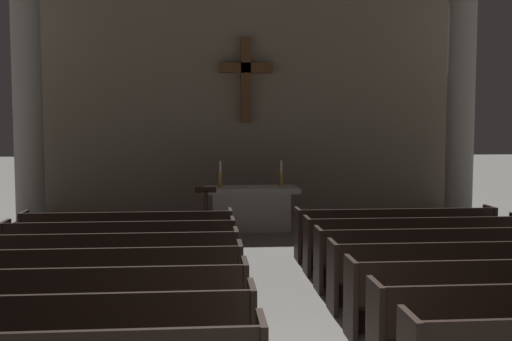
{
  "coord_description": "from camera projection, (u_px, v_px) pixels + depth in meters",
  "views": [
    {
      "loc": [
        -1.06,
        -4.87,
        2.52
      ],
      "look_at": [
        0.0,
        7.86,
        1.5
      ],
      "focal_mm": 43.67,
      "sensor_mm": 36.0,
      "label": 1
    }
  ],
  "objects": [
    {
      "name": "pew_left_row_7",
      "position": [
        128.0,
        237.0,
        10.95
      ],
      "size": [
        3.65,
        0.5,
        0.95
      ],
      "color": "black",
      "rests_on": "ground"
    },
    {
      "name": "column_left_third",
      "position": [
        28.0,
        103.0,
        13.83
      ],
      "size": [
        0.96,
        0.96,
        6.02
      ],
      "color": "#9E998E",
      "rests_on": "ground"
    },
    {
      "name": "pew_left_row_4",
      "position": [
        99.0,
        282.0,
        7.9
      ],
      "size": [
        3.65,
        0.5,
        0.95
      ],
      "color": "black",
      "rests_on": "ground"
    },
    {
      "name": "lectern",
      "position": [
        206.0,
        215.0,
        13.02
      ],
      "size": [
        0.44,
        0.36,
        1.15
      ],
      "color": "black",
      "rests_on": "ground"
    },
    {
      "name": "pew_right_row_5",
      "position": [
        437.0,
        257.0,
        9.31
      ],
      "size": [
        3.65,
        0.5,
        0.95
      ],
      "color": "black",
      "rests_on": "ground"
    },
    {
      "name": "altar",
      "position": [
        251.0,
        207.0,
        14.3
      ],
      "size": [
        2.2,
        0.9,
        1.01
      ],
      "color": "#A8A399",
      "rests_on": "ground"
    },
    {
      "name": "apse_with_cross",
      "position": [
        245.0,
        94.0,
        16.08
      ],
      "size": [
        10.97,
        0.51,
        6.44
      ],
      "color": "gray",
      "rests_on": "ground"
    },
    {
      "name": "candlestick_left",
      "position": [
        220.0,
        179.0,
        14.19
      ],
      "size": [
        0.16,
        0.16,
        0.6
      ],
      "color": "#B79338",
      "rests_on": "altar"
    },
    {
      "name": "candlestick_right",
      "position": [
        281.0,
        178.0,
        14.3
      ],
      "size": [
        0.16,
        0.16,
        0.6
      ],
      "color": "#B79338",
      "rests_on": "altar"
    },
    {
      "name": "pew_right_row_6",
      "position": [
        414.0,
        244.0,
        10.33
      ],
      "size": [
        3.65,
        0.5,
        0.95
      ],
      "color": "black",
      "rests_on": "ground"
    },
    {
      "name": "pew_right_row_7",
      "position": [
        395.0,
        233.0,
        11.35
      ],
      "size": [
        3.65,
        0.5,
        0.95
      ],
      "color": "black",
      "rests_on": "ground"
    },
    {
      "name": "pew_left_row_6",
      "position": [
        121.0,
        249.0,
        9.93
      ],
      "size": [
        3.65,
        0.5,
        0.95
      ],
      "color": "black",
      "rests_on": "ground"
    },
    {
      "name": "pew_right_row_4",
      "position": [
        465.0,
        274.0,
        8.3
      ],
      "size": [
        3.65,
        0.5,
        0.95
      ],
      "color": "black",
      "rests_on": "ground"
    },
    {
      "name": "pew_left_row_5",
      "position": [
        111.0,
        264.0,
        8.92
      ],
      "size": [
        3.65,
        0.5,
        0.95
      ],
      "color": "black",
      "rests_on": "ground"
    },
    {
      "name": "column_right_third",
      "position": [
        461.0,
        104.0,
        14.65
      ],
      "size": [
        0.96,
        0.96,
        6.02
      ],
      "color": "#9E998E",
      "rests_on": "ground"
    },
    {
      "name": "pew_left_row_3",
      "position": [
        84.0,
        306.0,
        6.88
      ],
      "size": [
        3.65,
        0.5,
        0.95
      ],
      "color": "black",
      "rests_on": "ground"
    },
    {
      "name": "pew_right_row_3",
      "position": [
        502.0,
        296.0,
        7.28
      ],
      "size": [
        3.65,
        0.5,
        0.95
      ],
      "color": "black",
      "rests_on": "ground"
    },
    {
      "name": "pew_left_row_2",
      "position": [
        63.0,
        338.0,
        5.87
      ],
      "size": [
        3.65,
        0.5,
        0.95
      ],
      "color": "black",
      "rests_on": "ground"
    }
  ]
}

